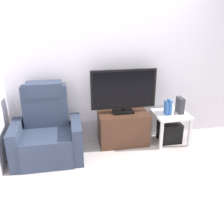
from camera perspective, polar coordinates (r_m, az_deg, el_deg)
The scene contains 11 objects.
ground_plane at distance 3.52m, azimuth 7.01°, elevation -13.31°, with size 6.40×6.40×0.00m, color #BCB2AD.
wall_back at distance 4.03m, azimuth 3.01°, elevation 11.56°, with size 6.40×0.06×2.60m, color silver.
tv_stand at distance 4.07m, azimuth 2.56°, elevation -3.67°, with size 0.79×0.44×0.53m.
television at distance 3.86m, azimuth 2.65°, elevation 4.91°, with size 1.02×0.20×0.69m.
recliner_armchair at distance 3.77m, azimuth -14.55°, elevation -4.74°, with size 0.98×0.78×1.08m.
side_table at distance 4.18m, azimuth 13.20°, elevation -1.31°, with size 0.54×0.54×0.49m.
subwoofer_box at distance 4.28m, azimuth 12.92°, elevation -4.37°, with size 0.33×0.33×0.33m, color black.
book_leftmost at distance 4.06m, azimuth 12.23°, elevation 0.90°, with size 0.03×0.13×0.21m, color #3366B2.
book_middle at distance 4.08m, azimuth 12.90°, elevation 1.11°, with size 0.04×0.11×0.24m, color #3366B2.
book_rightmost at distance 4.10m, azimuth 13.34°, elevation 0.74°, with size 0.04×0.13×0.18m, color white.
game_console at distance 4.18m, azimuth 15.21°, elevation 1.52°, with size 0.07×0.20×0.25m, color #333338.
Camera 1 is at (-0.94, -2.73, 2.01)m, focal length 40.21 mm.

